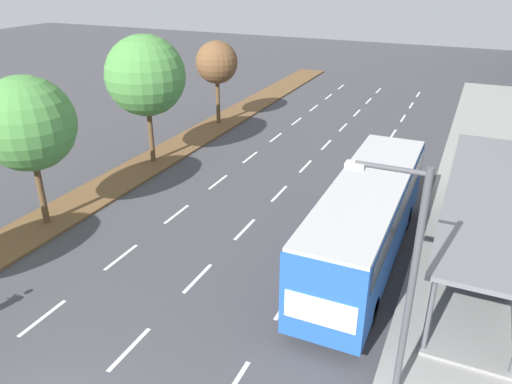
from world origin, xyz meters
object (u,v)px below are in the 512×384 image
object	(u,v)px
median_tree_second	(27,124)
median_tree_third	(145,76)
median_tree_fourth	(217,63)
streetlight	(405,275)
bus_shelter	(491,220)
bus	(366,214)

from	to	relation	value
median_tree_second	median_tree_third	distance (m)	8.19
median_tree_fourth	streetlight	bearing A→B (deg)	-51.46
median_tree_second	median_tree_third	bearing A→B (deg)	90.40
streetlight	median_tree_fourth	bearing A→B (deg)	128.54
streetlight	bus_shelter	bearing A→B (deg)	75.42
bus_shelter	median_tree_fourth	world-z (taller)	median_tree_fourth
bus	median_tree_second	bearing A→B (deg)	-168.34
median_tree_second	median_tree_fourth	world-z (taller)	median_tree_second
median_tree_second	streetlight	bearing A→B (deg)	-12.45
bus	median_tree_third	bearing A→B (deg)	158.21
bus	median_tree_fourth	bearing A→B (deg)	135.06
median_tree_third	streetlight	distance (m)	19.57
bus_shelter	streetlight	size ratio (longest dim) A/B	2.02
bus	median_tree_second	xyz separation A→B (m)	(-13.46, -2.78, 2.57)
bus_shelter	median_tree_second	world-z (taller)	median_tree_second
bus	median_tree_second	distance (m)	13.99
bus	median_tree_fourth	world-z (taller)	median_tree_fourth
median_tree_third	bus_shelter	bearing A→B (deg)	-11.17
median_tree_fourth	streetlight	xyz separation A→B (m)	(15.78, -19.82, -0.48)
median_tree_fourth	streetlight	size ratio (longest dim) A/B	0.88
median_tree_second	median_tree_fourth	bearing A→B (deg)	90.53
median_tree_second	median_tree_third	size ratio (longest dim) A/B	0.91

